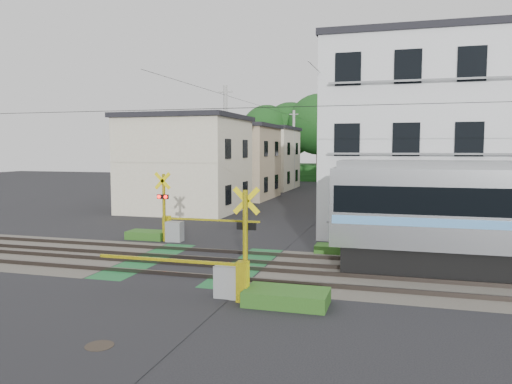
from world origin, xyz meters
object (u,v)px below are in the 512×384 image
(pedestrian, at_px, (320,186))
(manhole_cover, at_px, (99,346))
(apartment_block, at_px, (432,137))
(crossing_signal_far, at_px, (173,225))
(crossing_signal_near, at_px, (230,273))

(pedestrian, height_order, manhole_cover, pedestrian)
(apartment_block, bearing_deg, pedestrian, 115.42)
(crossing_signal_far, relative_size, manhole_cover, 7.85)
(apartment_block, distance_m, manhole_cover, 19.22)
(crossing_signal_near, bearing_deg, crossing_signal_far, 125.29)
(crossing_signal_far, distance_m, manhole_cover, 11.85)
(crossing_signal_near, distance_m, apartment_block, 14.95)
(apartment_block, bearing_deg, crossing_signal_near, -114.22)
(pedestrian, distance_m, manhole_cover, 33.85)
(crossing_signal_far, xyz_separation_m, pedestrian, (3.13, 22.57, 0.17))
(pedestrian, bearing_deg, apartment_block, 121.63)
(apartment_block, distance_m, pedestrian, 18.91)
(apartment_block, xyz_separation_m, pedestrian, (-7.95, 16.73, -3.77))
(crossing_signal_far, relative_size, pedestrian, 2.68)
(crossing_signal_far, bearing_deg, crossing_signal_near, -54.71)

